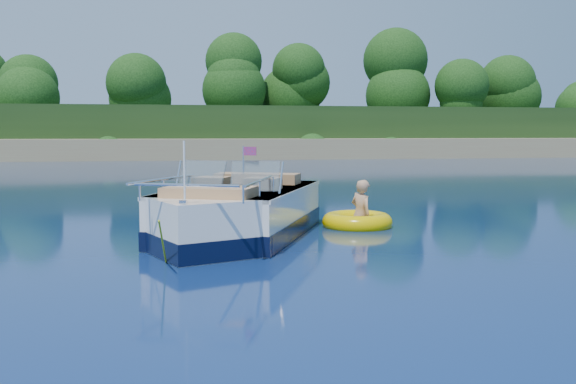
{
  "coord_description": "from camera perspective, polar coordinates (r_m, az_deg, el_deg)",
  "views": [
    {
      "loc": [
        -1.02,
        -11.29,
        1.99
      ],
      "look_at": [
        1.14,
        0.69,
        0.85
      ],
      "focal_mm": 40.0,
      "sensor_mm": 36.0,
      "label": 1
    }
  ],
  "objects": [
    {
      "name": "ground",
      "position": [
        11.51,
        -5.02,
        -4.63
      ],
      "size": [
        160.0,
        160.0,
        0.0
      ],
      "primitive_type": "plane",
      "color": "#091A44",
      "rests_on": "ground"
    },
    {
      "name": "shoreline",
      "position": [
        75.07,
        -9.48,
        4.5
      ],
      "size": [
        170.0,
        59.0,
        6.0
      ],
      "color": "#987D58",
      "rests_on": "ground"
    },
    {
      "name": "treeline",
      "position": [
        52.43,
        -9.17,
        9.17
      ],
      "size": [
        150.0,
        7.12,
        8.19
      ],
      "color": "black",
      "rests_on": "ground"
    },
    {
      "name": "motorboat",
      "position": [
        12.01,
        -4.74,
        -2.23
      ],
      "size": [
        3.82,
        5.94,
        2.11
      ],
      "rotation": [
        0.0,
        0.0,
        -0.41
      ],
      "color": "white",
      "rests_on": "ground"
    },
    {
      "name": "tow_tube",
      "position": [
        13.61,
        6.17,
        -2.65
      ],
      "size": [
        1.9,
        1.9,
        0.39
      ],
      "rotation": [
        0.0,
        0.0,
        -0.35
      ],
      "color": "#EFC600",
      "rests_on": "ground"
    },
    {
      "name": "boy",
      "position": [
        13.58,
        6.37,
        -3.11
      ],
      "size": [
        0.7,
        0.9,
        1.61
      ],
      "primitive_type": "imported",
      "rotation": [
        0.0,
        -0.17,
        2.04
      ],
      "color": "tan",
      "rests_on": "ground"
    }
  ]
}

